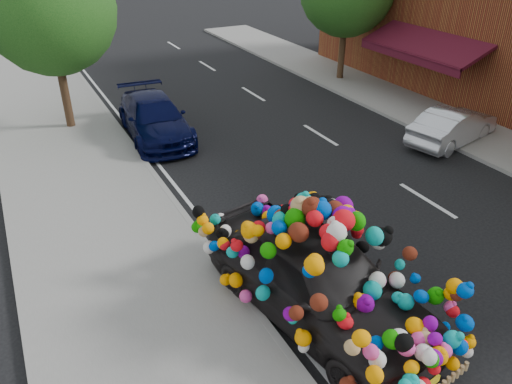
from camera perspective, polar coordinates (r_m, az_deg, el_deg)
ground at (r=11.73m, az=6.36°, el=-5.01°), size 100.00×100.00×0.00m
sidewalk at (r=10.35m, az=-14.36°, el=-10.77°), size 4.00×60.00×0.12m
kerb at (r=10.77m, az=-4.26°, el=-7.97°), size 0.15×60.00×0.13m
footpath_far at (r=18.78m, az=22.67°, el=6.60°), size 3.00×40.00×0.12m
lane_markings at (r=13.81m, az=18.97°, el=-0.88°), size 6.00×50.00×0.01m
tree_near_sidewalk at (r=17.74m, az=-22.61°, el=18.87°), size 4.20×4.20×6.13m
plush_art_car at (r=8.92m, az=7.08°, el=-7.88°), size 3.20×5.48×2.34m
navy_sedan at (r=17.01m, az=-11.51°, el=8.29°), size 2.19×4.71×1.33m
silver_hatchback at (r=17.42m, az=21.57°, el=7.03°), size 3.75×2.02×1.17m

